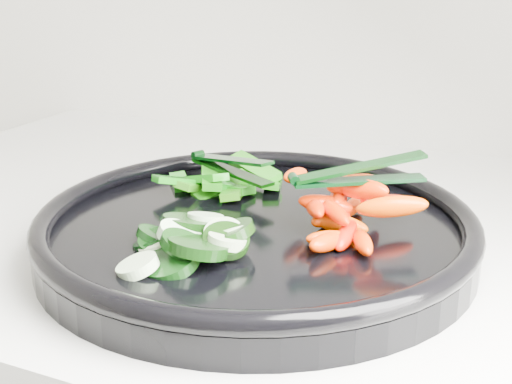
% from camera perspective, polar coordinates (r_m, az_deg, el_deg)
% --- Properties ---
extents(veggie_tray, '(0.45, 0.45, 0.04)m').
position_cam_1_polar(veggie_tray, '(0.61, -0.00, -3.09)').
color(veggie_tray, black).
rests_on(veggie_tray, counter).
extents(cucumber_pile, '(0.11, 0.12, 0.04)m').
position_cam_1_polar(cucumber_pile, '(0.56, -5.56, -3.86)').
color(cucumber_pile, black).
rests_on(cucumber_pile, veggie_tray).
extents(carrot_pile, '(0.13, 0.13, 0.05)m').
position_cam_1_polar(carrot_pile, '(0.59, 7.26, -1.38)').
color(carrot_pile, '#FF2300').
rests_on(carrot_pile, veggie_tray).
extents(pepper_pile, '(0.12, 0.11, 0.04)m').
position_cam_1_polar(pepper_pile, '(0.69, -2.70, 0.79)').
color(pepper_pile, '#246C0A').
rests_on(pepper_pile, veggie_tray).
extents(tong_carrot, '(0.10, 0.08, 0.02)m').
position_cam_1_polar(tong_carrot, '(0.58, 7.95, 1.42)').
color(tong_carrot, black).
rests_on(tong_carrot, carrot_pile).
extents(tong_pepper, '(0.11, 0.06, 0.02)m').
position_cam_1_polar(tong_pepper, '(0.69, -2.21, 2.19)').
color(tong_pepper, black).
rests_on(tong_pepper, pepper_pile).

